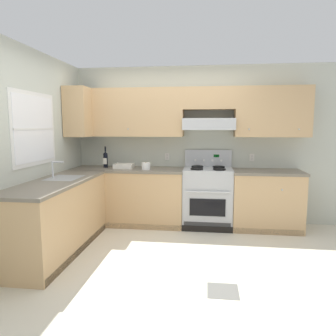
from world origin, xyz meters
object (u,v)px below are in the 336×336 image
Objects in this scene: wine_bottle at (106,159)px; paper_towel_roll at (146,166)px; stove at (208,197)px; bowl at (124,167)px.

paper_towel_roll is at bearing -12.53° from wine_bottle.
wine_bottle is at bearing 167.47° from paper_towel_roll.
stove is at bearing -1.87° from wine_bottle.
wine_bottle is 0.34m from bowl.
stove is 9.02× the size of paper_towel_roll.
paper_towel_roll is at bearing -18.23° from bowl.
stove reaches higher than bowl.
bowl is at bearing -5.27° from wine_bottle.
paper_towel_roll is (-0.97, -0.10, 0.49)m from stove.
stove is 1.09m from paper_towel_roll.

